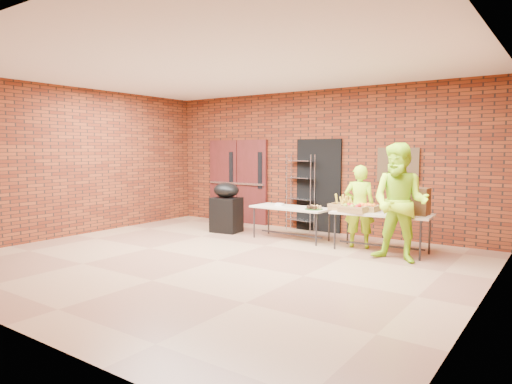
# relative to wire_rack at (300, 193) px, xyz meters

# --- Properties ---
(room) EXTENTS (8.08, 7.08, 3.28)m
(room) POSITION_rel_wire_rack_xyz_m (0.29, -3.32, 0.72)
(room) COLOR #8B624B
(room) RESTS_ON ground
(double_doors) EXTENTS (1.78, 0.12, 2.10)m
(double_doors) POSITION_rel_wire_rack_xyz_m (-1.91, 0.12, 0.18)
(double_doors) COLOR #491415
(double_doors) RESTS_ON room
(dark_doorway) EXTENTS (1.10, 0.06, 2.10)m
(dark_doorway) POSITION_rel_wire_rack_xyz_m (0.39, 0.14, 0.17)
(dark_doorway) COLOR black
(dark_doorway) RESTS_ON room
(bronze_plaque) EXTENTS (0.85, 0.04, 0.70)m
(bronze_plaque) POSITION_rel_wire_rack_xyz_m (2.19, 0.13, 0.67)
(bronze_plaque) COLOR #45311B
(bronze_plaque) RESTS_ON room
(wire_rack) EXTENTS (0.68, 0.37, 1.75)m
(wire_rack) POSITION_rel_wire_rack_xyz_m (0.00, 0.00, 0.00)
(wire_rack) COLOR #A8A9AF
(wire_rack) RESTS_ON room
(table_left) EXTENTS (1.68, 0.75, 0.68)m
(table_left) POSITION_rel_wire_rack_xyz_m (0.37, -1.05, -0.25)
(table_left) COLOR beige
(table_left) RESTS_ON room
(table_right) EXTENTS (1.81, 0.87, 0.72)m
(table_right) POSITION_rel_wire_rack_xyz_m (2.31, -1.09, -0.21)
(table_right) COLOR beige
(table_right) RESTS_ON room
(basket_bananas) EXTENTS (0.49, 0.38, 0.15)m
(basket_bananas) POSITION_rel_wire_rack_xyz_m (1.59, -1.14, -0.09)
(basket_bananas) COLOR olive
(basket_bananas) RESTS_ON table_right
(basket_oranges) EXTENTS (0.45, 0.35, 0.14)m
(basket_oranges) POSITION_rel_wire_rack_xyz_m (1.99, -1.05, -0.09)
(basket_oranges) COLOR olive
(basket_oranges) RESTS_ON table_right
(basket_apples) EXTENTS (0.48, 0.38, 0.15)m
(basket_apples) POSITION_rel_wire_rack_xyz_m (1.87, -1.31, -0.09)
(basket_apples) COLOR olive
(basket_apples) RESTS_ON table_right
(muffin_tray) EXTENTS (0.35, 0.35, 0.09)m
(muffin_tray) POSITION_rel_wire_rack_xyz_m (0.95, -1.15, -0.15)
(muffin_tray) COLOR #164813
(muffin_tray) RESTS_ON table_left
(napkin_box) EXTENTS (0.16, 0.11, 0.05)m
(napkin_box) POSITION_rel_wire_rack_xyz_m (0.07, -1.02, -0.17)
(napkin_box) COLOR silver
(napkin_box) RESTS_ON table_left
(coffee_dispenser) EXTENTS (0.36, 0.32, 0.47)m
(coffee_dispenser) POSITION_rel_wire_rack_xyz_m (2.92, -1.00, 0.08)
(coffee_dispenser) COLOR brown
(coffee_dispenser) RESTS_ON table_right
(cup_stack_front) EXTENTS (0.07, 0.07, 0.21)m
(cup_stack_front) POSITION_rel_wire_rack_xyz_m (2.54, -1.23, -0.05)
(cup_stack_front) COLOR silver
(cup_stack_front) RESTS_ON table_right
(cup_stack_mid) EXTENTS (0.09, 0.09, 0.26)m
(cup_stack_mid) POSITION_rel_wire_rack_xyz_m (2.79, -1.24, -0.02)
(cup_stack_mid) COLOR silver
(cup_stack_mid) RESTS_ON table_right
(cup_stack_back) EXTENTS (0.07, 0.07, 0.22)m
(cup_stack_back) POSITION_rel_wire_rack_xyz_m (2.59, -1.12, -0.04)
(cup_stack_back) COLOR silver
(cup_stack_back) RESTS_ON table_right
(covered_grill) EXTENTS (0.68, 0.59, 1.12)m
(covered_grill) POSITION_rel_wire_rack_xyz_m (-1.26, -1.15, -0.32)
(covered_grill) COLOR black
(covered_grill) RESTS_ON room
(volunteer_woman) EXTENTS (0.66, 0.52, 1.57)m
(volunteer_woman) POSITION_rel_wire_rack_xyz_m (1.83, -0.97, -0.09)
(volunteer_woman) COLOR #A6E619
(volunteer_woman) RESTS_ON room
(volunteer_man) EXTENTS (0.99, 0.79, 1.98)m
(volunteer_man) POSITION_rel_wire_rack_xyz_m (2.80, -1.62, 0.11)
(volunteer_man) COLOR #A6E619
(volunteer_man) RESTS_ON room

